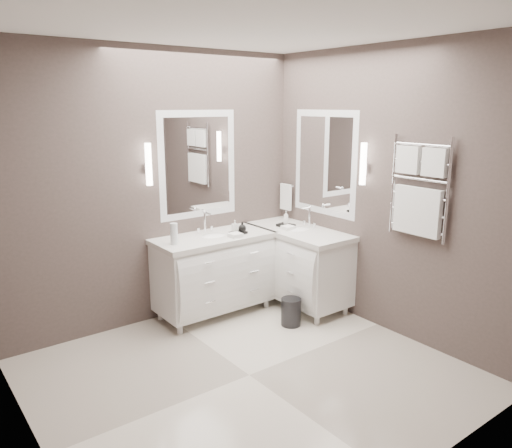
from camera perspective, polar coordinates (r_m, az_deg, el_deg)
floor at (r=4.26m, az=-0.77°, el=-16.94°), size 3.20×3.00×0.01m
ceiling at (r=3.71m, az=-0.92°, el=22.02°), size 3.20×3.00×0.01m
wall_back at (r=5.03m, az=-11.09°, el=4.06°), size 3.20×0.01×2.70m
wall_front at (r=2.74m, az=18.23°, el=-4.32°), size 3.20×0.01×2.70m
wall_left at (r=3.12m, az=-25.34°, el=-2.81°), size 0.01×3.00×2.70m
wall_right at (r=4.87m, az=14.58°, el=3.57°), size 0.01×3.00×2.70m
vanity_back at (r=5.22m, az=-4.83°, el=-5.20°), size 1.24×0.59×0.97m
vanity_right at (r=5.47m, az=4.80°, el=-4.29°), size 0.59×1.24×0.97m
mirror_back at (r=5.20m, az=-6.63°, el=6.76°), size 0.90×0.02×1.10m
mirror_right at (r=5.35m, az=7.85°, el=6.91°), size 0.02×0.90×1.10m
sconce_back at (r=4.87m, az=-12.17°, el=6.59°), size 0.06×0.06×0.40m
sconce_right at (r=4.91m, az=12.15°, el=6.65°), size 0.06×0.06×0.40m
towel_bar_corner at (r=5.79m, az=3.43°, el=3.17°), size 0.03×0.22×0.30m
towel_ladder at (r=4.59m, az=18.09°, el=3.27°), size 0.06×0.58×0.90m
waste_bin at (r=5.06m, az=4.02°, el=-9.98°), size 0.24×0.24×0.28m
amenity_tray_back at (r=5.16m, az=-2.03°, el=-1.00°), size 0.17×0.14×0.02m
amenity_tray_right at (r=5.47m, az=3.43°, el=-0.15°), size 0.17×0.20×0.03m
water_bottle at (r=4.82m, az=-9.35°, el=-1.12°), size 0.09×0.09×0.21m
soap_bottle_a at (r=5.14m, az=-2.44°, el=-0.22°), size 0.07×0.07×0.12m
soap_bottle_b at (r=5.14m, az=-1.57°, el=-0.31°), size 0.11×0.11×0.11m
soap_bottle_c at (r=5.45m, az=3.44°, el=0.73°), size 0.07×0.07×0.15m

